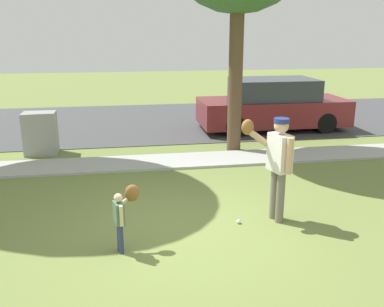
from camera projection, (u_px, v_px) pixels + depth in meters
The scene contains 8 objects.
ground_plane at pixel (162, 164), 10.34m from camera, with size 48.00×48.00×0.00m, color olive.
sidewalk_strip at pixel (161, 162), 10.43m from camera, with size 36.00×1.20×0.06m, color #A3A39E.
road_surface at pixel (148, 121), 15.17m from camera, with size 36.00×6.80×0.02m, color #424244.
person_adult at pixel (277, 158), 7.01m from camera, with size 0.81×0.61×1.77m.
person_child at pixel (124, 210), 6.16m from camera, with size 0.41×0.45×0.97m.
baseball at pixel (238, 221), 7.17m from camera, with size 0.07×0.07×0.07m, color white.
utility_cabinet at pixel (40, 133), 11.07m from camera, with size 0.82×0.59×1.10m, color gray.
parked_suv_maroon at pixel (273, 105), 13.74m from camera, with size 4.70×1.90×1.63m.
Camera 1 is at (-0.89, -6.35, 3.14)m, focal length 39.93 mm.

